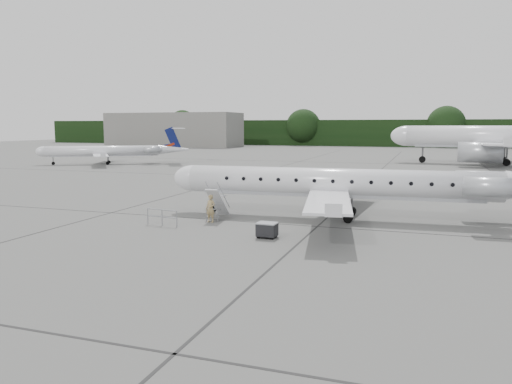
% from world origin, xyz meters
% --- Properties ---
extents(ground, '(320.00, 320.00, 0.00)m').
position_xyz_m(ground, '(0.00, 0.00, 0.00)').
color(ground, '#5B5B58').
rests_on(ground, ground).
extents(treeline, '(260.00, 4.00, 8.00)m').
position_xyz_m(treeline, '(0.00, 130.00, 4.00)').
color(treeline, black).
rests_on(treeline, ground).
extents(terminal_building, '(40.00, 14.00, 10.00)m').
position_xyz_m(terminal_building, '(-70.00, 110.00, 5.00)').
color(terminal_building, slate).
rests_on(terminal_building, ground).
extents(main_regional_jet, '(27.17, 20.31, 6.69)m').
position_xyz_m(main_regional_jet, '(-2.56, 7.62, 3.35)').
color(main_regional_jet, silver).
rests_on(main_regional_jet, ground).
extents(airstair, '(0.99, 2.46, 2.10)m').
position_xyz_m(airstair, '(-9.99, 4.99, 1.05)').
color(airstair, silver).
rests_on(airstair, ground).
extents(passenger, '(0.71, 0.53, 1.79)m').
position_xyz_m(passenger, '(-9.91, 3.63, 0.89)').
color(passenger, '#9B8454').
rests_on(passenger, ground).
extents(safety_railing, '(2.19, 0.35, 1.00)m').
position_xyz_m(safety_railing, '(-12.30, 1.64, 0.50)').
color(safety_railing, gray).
rests_on(safety_railing, ground).
extents(baggage_cart, '(1.08, 0.88, 0.91)m').
position_xyz_m(baggage_cart, '(-5.12, 0.55, 0.46)').
color(baggage_cart, black).
rests_on(baggage_cart, ground).
extents(bg_narrowbody, '(35.69, 26.61, 12.34)m').
position_xyz_m(bg_narrowbody, '(12.94, 62.67, 6.17)').
color(bg_narrowbody, silver).
rests_on(bg_narrowbody, ground).
extents(bg_regional_left, '(27.72, 25.54, 5.92)m').
position_xyz_m(bg_regional_left, '(-46.56, 42.71, 2.96)').
color(bg_regional_left, silver).
rests_on(bg_regional_left, ground).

